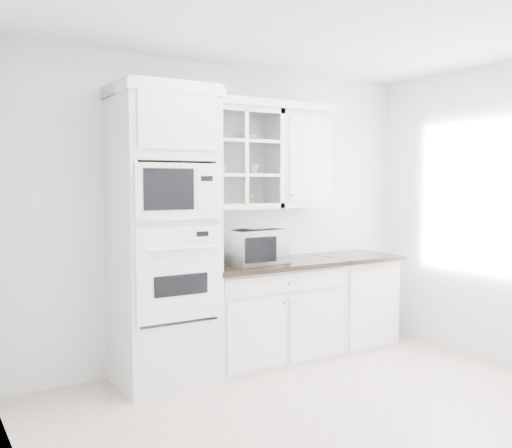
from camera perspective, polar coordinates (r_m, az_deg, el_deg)
ground at (r=4.13m, az=9.34°, el=-19.11°), size 4.00×3.50×0.01m
room_shell at (r=4.13m, az=5.71°, el=6.16°), size 4.00×3.50×2.70m
oven_column at (r=4.64m, az=-9.25°, el=-1.26°), size 0.76×0.68×2.40m
base_cabinet_run at (r=5.26m, az=1.28°, el=-8.71°), size 1.32×0.67×0.92m
extra_base_cabinet at (r=5.85m, az=9.62°, el=-7.45°), size 0.72×0.67×0.92m
upper_cabinet_glass at (r=5.12m, az=-1.90°, el=6.58°), size 0.80×0.33×0.90m
upper_cabinet_solid at (r=5.48m, az=4.28°, el=6.40°), size 0.55×0.33×0.90m
crown_molding at (r=5.09m, az=-2.82°, el=12.07°), size 2.14×0.38×0.07m
countertop_microwave at (r=5.02m, az=-0.29°, el=-2.26°), size 0.58×0.50×0.31m
bowl_a at (r=5.04m, az=-3.54°, el=8.74°), size 0.27×0.27×0.05m
bowl_b at (r=5.18m, az=-0.75°, el=8.63°), size 0.19×0.19×0.06m
cup_a at (r=5.05m, az=-3.43°, el=5.50°), size 0.12×0.12×0.08m
cup_b at (r=5.19m, az=-0.25°, el=5.50°), size 0.11×0.11×0.09m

